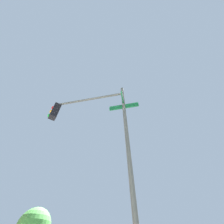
% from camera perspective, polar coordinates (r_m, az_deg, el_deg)
% --- Properties ---
extents(traffic_signal_near, '(2.70, 2.68, 6.27)m').
position_cam_1_polar(traffic_signal_near, '(4.89, -9.78, -4.12)').
color(traffic_signal_near, '#474C47').
rests_on(traffic_signal_near, ground_plane).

